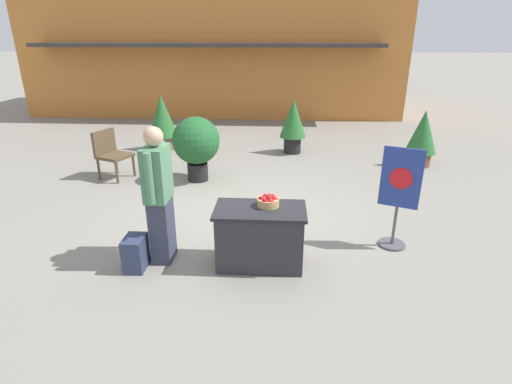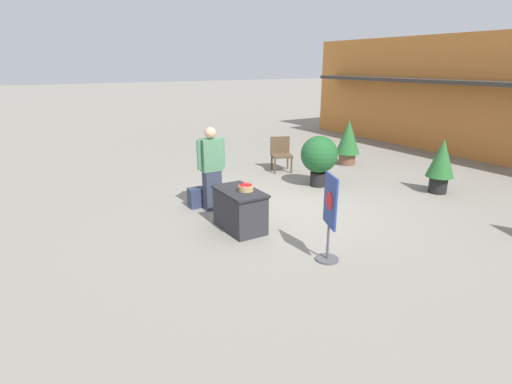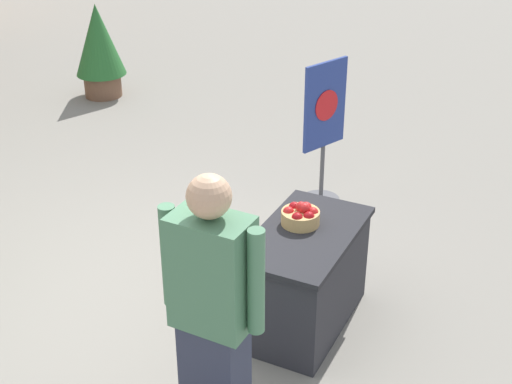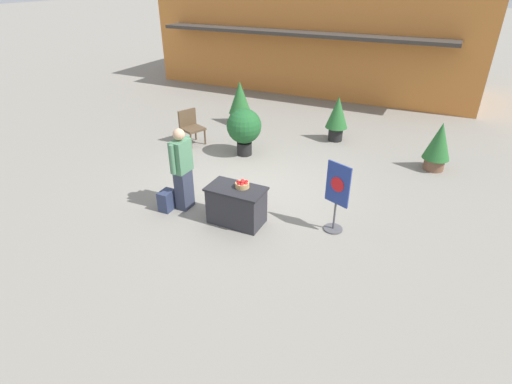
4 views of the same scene
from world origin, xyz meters
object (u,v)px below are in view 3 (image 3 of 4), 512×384
person_visitor (213,316)px  potted_plant_near_right (99,47)px  apple_basket (301,215)px  display_table (304,278)px  poster_board (324,131)px

person_visitor → potted_plant_near_right: 6.16m
person_visitor → apple_basket: bearing=3.5°
person_visitor → display_table: bearing=-0.0°
display_table → apple_basket: apple_basket is taller
potted_plant_near_right → display_table: bearing=-127.6°
poster_board → apple_basket: bearing=-51.7°
apple_basket → person_visitor: (-1.32, -0.05, 0.06)m
apple_basket → poster_board: poster_board is taller
display_table → person_visitor: (-1.23, 0.03, 0.50)m
display_table → poster_board: poster_board is taller
person_visitor → potted_plant_near_right: bearing=44.4°
display_table → apple_basket: 0.46m
display_table → apple_basket: (0.09, 0.08, 0.44)m
apple_basket → potted_plant_near_right: (3.17, 4.16, -0.16)m
display_table → potted_plant_near_right: size_ratio=0.91×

